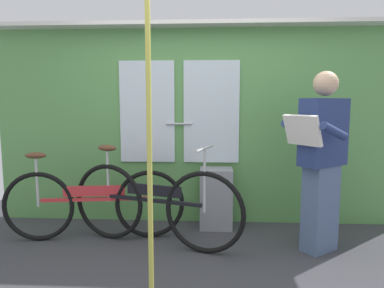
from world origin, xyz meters
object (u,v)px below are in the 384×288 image
object	(u,v)px
trash_bin_by_wall	(216,198)
passenger_reading_newspaper	(322,159)
bicycle_leaning_behind	(153,204)
bicycle_near_door	(94,203)
handrail_pole	(149,143)

from	to	relation	value
trash_bin_by_wall	passenger_reading_newspaper	bearing A→B (deg)	-30.61
bicycle_leaning_behind	bicycle_near_door	bearing A→B (deg)	-173.80
bicycle_leaning_behind	handrail_pole	size ratio (longest dim) A/B	0.78
bicycle_leaning_behind	passenger_reading_newspaper	bearing A→B (deg)	15.38
bicycle_near_door	passenger_reading_newspaper	bearing A→B (deg)	-11.64
bicycle_near_door	bicycle_leaning_behind	distance (m)	0.61
bicycle_near_door	handrail_pole	bearing A→B (deg)	-59.32
bicycle_leaning_behind	handrail_pole	bearing A→B (deg)	-64.87
bicycle_near_door	trash_bin_by_wall	xyz separation A→B (m)	(1.19, 0.39, -0.04)
bicycle_near_door	trash_bin_by_wall	bearing A→B (deg)	10.47
trash_bin_by_wall	bicycle_leaning_behind	bearing A→B (deg)	-139.74
bicycle_near_door	trash_bin_by_wall	size ratio (longest dim) A/B	2.71
bicycle_near_door	passenger_reading_newspaper	world-z (taller)	passenger_reading_newspaper
trash_bin_by_wall	handrail_pole	size ratio (longest dim) A/B	0.30
bicycle_leaning_behind	handrail_pole	xyz separation A→B (m)	(0.12, -0.80, 0.67)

